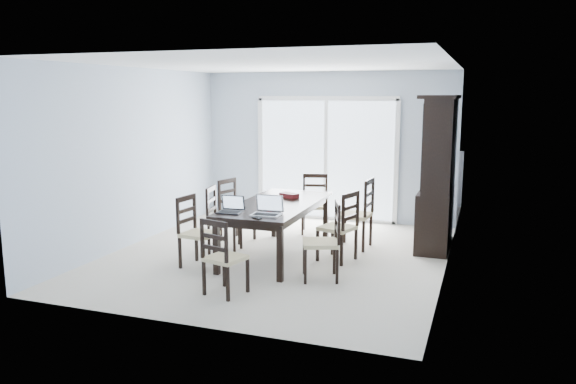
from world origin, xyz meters
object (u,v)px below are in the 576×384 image
Objects in this scene: laptop_silver at (266,211)px; chair_end_near at (220,249)px; chair_left_mid at (219,212)px; game_box at (289,195)px; dining_table at (277,208)px; chair_right_near at (328,232)px; chair_end_far at (315,197)px; chair_right_mid at (343,219)px; chair_left_near at (193,224)px; laptop_dark at (230,209)px; hot_tub at (330,185)px; chair_left_far at (233,203)px; china_hutch at (438,174)px; cell_phone at (257,218)px; chair_right_far at (361,206)px.

chair_end_near is at bearing -106.08° from laptop_silver.
game_box is (0.89, 0.47, 0.21)m from chair_left_mid.
dining_table is 1.99× the size of chair_right_near.
chair_end_far reaches higher than laptop_silver.
chair_left_near is at bearing 131.86° from chair_right_mid.
laptop_dark is at bearing 92.79° from chair_left_near.
chair_end_near is 0.94m from laptop_dark.
hot_tub is at bearing 91.88° from laptop_silver.
chair_left_near is 0.99× the size of chair_left_mid.
chair_left_far is at bearing -169.40° from chair_left_near.
dining_table is 2.41m from china_hutch.
laptop_dark is 0.48m from cell_phone.
cell_phone is (0.04, -2.54, 0.18)m from chair_end_far.
china_hutch reaches higher than chair_right_mid.
dining_table is 1.17m from chair_right_near.
dining_table is 1.10× the size of hot_tub.
chair_right_far reaches higher than chair_left_mid.
china_hutch is 1.86× the size of chair_right_far.
hot_tub is at bearing 134.31° from china_hutch.
chair_end_near reaches higher than game_box.
dining_table is 2.04× the size of chair_left_far.
chair_right_mid is 1.08× the size of chair_end_near.
china_hutch is 3.56m from chair_left_near.
cell_phone is at bearing -85.77° from hot_tub.
chair_right_far is at bearing -66.15° from hot_tub.
china_hutch is at bearing -25.45° from chair_right_mid.
hot_tub is at bearing 85.18° from laptop_dark.
chair_left_far is 8.89× the size of cell_phone.
chair_end_far reaches higher than hot_tub.
chair_left_mid is 0.98× the size of chair_right_near.
hot_tub is (-0.29, 2.00, -0.13)m from chair_end_far.
chair_left_mid is 3.96× the size of game_box.
chair_right_mid reaches higher than chair_left_far.
chair_left_far is at bearing 167.90° from game_box.
chair_right_near is at bearing 1.33° from laptop_dark.
chair_left_far is 0.91× the size of chair_right_far.
chair_left_far is 1.96m from cell_phone.
dining_table is at bearing 72.08° from chair_left_far.
chair_right_far reaches higher than chair_end_far.
chair_left_far is 1.83m from laptop_silver.
dining_table is 1.14m from chair_left_far.
china_hutch reaches higher than laptop_dark.
cell_phone is at bearing -105.28° from laptop_silver.
chair_left_mid reaches higher than laptop_silver.
game_box is at bearing 149.58° from chair_left_near.
chair_right_mid is at bearing -21.96° from game_box.
chair_left_mid is 2.94× the size of laptop_silver.
chair_right_near is (1.79, -0.65, 0.01)m from chair_left_mid.
chair_left_far is 0.98× the size of chair_right_near.
chair_right_near is 1.02× the size of chair_end_far.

